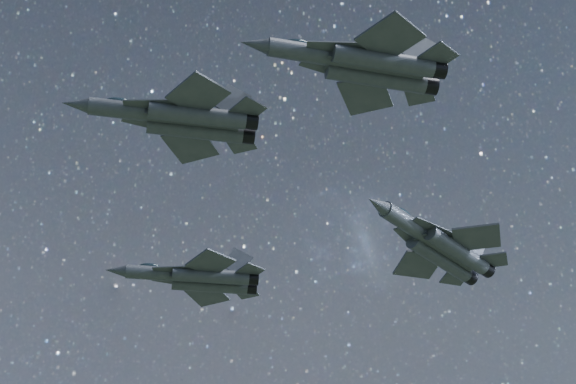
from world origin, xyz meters
name	(u,v)px	position (x,y,z in m)	size (l,w,h in m)	color
jet_lead	(180,118)	(-15.28, -7.02, 147.14)	(16.22, 11.02, 4.08)	#31363E
jet_left	(198,278)	(-4.49, 18.41, 149.09)	(16.55, 11.13, 4.18)	#31363E
jet_right	(363,64)	(-3.13, -15.34, 150.68)	(17.36, 11.92, 4.36)	#31363E
jet_slot	(439,246)	(16.83, 5.29, 151.07)	(19.13, 12.70, 4.87)	#31363E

